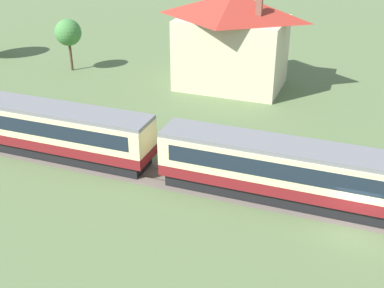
{
  "coord_description": "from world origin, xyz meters",
  "views": [
    {
      "loc": [
        -0.95,
        -25.67,
        17.87
      ],
      "look_at": [
        -12.03,
        4.26,
        1.57
      ],
      "focal_mm": 45.0,
      "sensor_mm": 36.0,
      "label": 1
    }
  ],
  "objects": [
    {
      "name": "ground_plane",
      "position": [
        0.0,
        0.0,
        0.0
      ],
      "size": [
        600.0,
        600.0,
        0.0
      ],
      "primitive_type": "plane",
      "color": "#566B42"
    },
    {
      "name": "passenger_train",
      "position": [
        -13.46,
        1.78,
        2.24
      ],
      "size": [
        86.06,
        3.03,
        4.04
      ],
      "color": "maroon",
      "rests_on": "ground_plane"
    },
    {
      "name": "railway_track",
      "position": [
        -17.26,
        1.78,
        0.01
      ],
      "size": [
        146.17,
        3.6,
        0.04
      ],
      "color": "#665B51",
      "rests_on": "ground_plane"
    },
    {
      "name": "station_house_red_roof",
      "position": [
        -14.05,
        21.46,
        5.0
      ],
      "size": [
        11.49,
        8.1,
        9.69
      ],
      "color": "beige",
      "rests_on": "ground_plane"
    },
    {
      "name": "yard_tree_1",
      "position": [
        -32.83,
        20.12,
        4.4
      ],
      "size": [
        2.99,
        2.99,
        5.92
      ],
      "color": "#4C3823",
      "rests_on": "ground_plane"
    }
  ]
}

